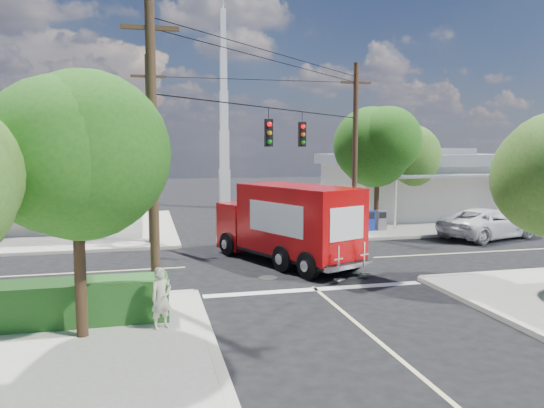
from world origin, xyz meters
name	(u,v)px	position (x,y,z in m)	size (l,w,h in m)	color
ground	(283,262)	(0.00, 0.00, 0.00)	(120.00, 120.00, 0.00)	black
sidewalk_ne	(402,218)	(10.88, 10.88, 0.07)	(14.12, 14.12, 0.14)	#9D988E
sidewalk_nw	(47,230)	(-10.88, 10.88, 0.07)	(14.12, 14.12, 0.14)	#9D988E
road_markings	(293,270)	(0.00, -1.47, 0.01)	(32.00, 32.00, 0.01)	beige
building_ne	(417,182)	(12.50, 11.97, 2.32)	(11.80, 10.20, 4.50)	silver
building_nw	(30,190)	(-12.00, 12.46, 2.22)	(10.80, 10.20, 4.30)	beige
radio_tower	(224,135)	(0.50, 20.00, 5.64)	(0.80, 0.80, 17.00)	silver
tree_sw_front	(76,163)	(-6.99, -7.54, 4.33)	(3.88, 3.78, 6.03)	#422D1C
tree_ne_front	(378,146)	(7.21, 6.76, 4.77)	(4.21, 4.14, 6.66)	#422D1C
tree_ne_back	(402,156)	(9.81, 8.96, 4.19)	(3.77, 3.66, 5.82)	#422D1C
palm_nw_front	(103,140)	(-7.50, 7.50, 5.04)	(3.01, 3.08, 5.59)	#422D1C
palm_nw_back	(65,148)	(-9.50, 9.00, 4.67)	(3.01, 3.08, 5.19)	#422D1C
utility_poles	(238,148)	(-1.58, 1.60, 4.67)	(12.00, 10.68, 9.00)	#473321
picket_fence	(59,295)	(-7.80, -5.60, 0.68)	(5.94, 0.06, 1.00)	silver
hedge_sw	(46,304)	(-8.00, -6.40, 0.69)	(6.20, 1.20, 1.10)	#1A4F19
vending_boxes	(369,220)	(6.50, 6.20, 0.69)	(1.90, 0.50, 1.10)	#AD1C10
delivery_truck	(287,224)	(0.12, -0.22, 1.63)	(4.96, 7.64, 3.20)	black
parked_car	(488,223)	(11.82, 3.15, 0.77)	(2.57, 5.57, 1.55)	silver
pedestrian	(161,298)	(-5.11, -7.40, 0.92)	(0.57, 0.38, 1.57)	#BDB89E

